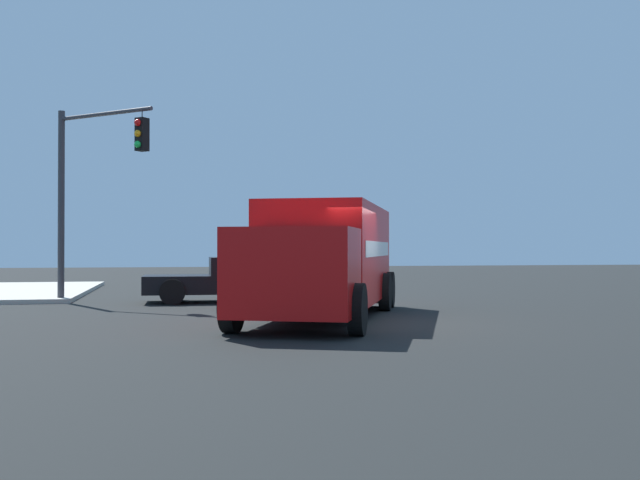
# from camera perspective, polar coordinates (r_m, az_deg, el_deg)

# --- Properties ---
(ground_plane) EXTENTS (100.00, 100.00, 0.00)m
(ground_plane) POSITION_cam_1_polar(r_m,az_deg,el_deg) (16.09, 4.28, -6.57)
(ground_plane) COLOR black
(delivery_truck) EXTENTS (8.51, 5.48, 2.70)m
(delivery_truck) POSITION_cam_1_polar(r_m,az_deg,el_deg) (17.26, 0.36, -1.42)
(delivery_truck) COLOR red
(delivery_truck) RESTS_ON ground
(traffic_light_primary) EXTENTS (2.49, 2.90, 5.76)m
(traffic_light_primary) POSITION_cam_1_polar(r_m,az_deg,el_deg) (22.95, -17.77, 4.99)
(traffic_light_primary) COLOR #38383D
(traffic_light_primary) RESTS_ON sidewalk_corner_near
(pickup_black) EXTENTS (2.34, 5.24, 1.38)m
(pickup_black) POSITION_cam_1_polar(r_m,az_deg,el_deg) (22.63, -7.00, -3.01)
(pickup_black) COLOR black
(pickup_black) RESTS_ON ground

